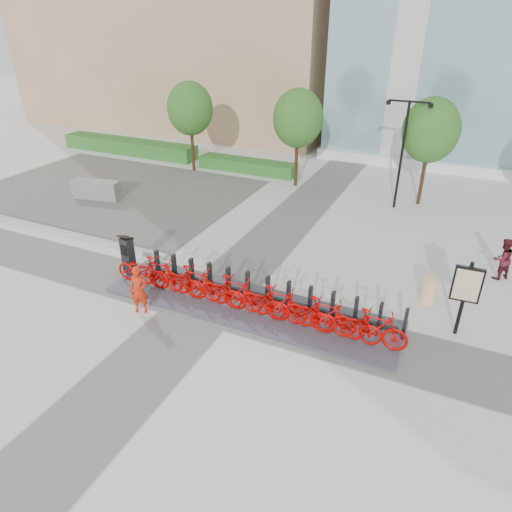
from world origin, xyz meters
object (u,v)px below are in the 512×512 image
at_px(bike_0, 141,270).
at_px(worker_red, 139,290).
at_px(pedestrian, 502,259).
at_px(construction_barrel, 429,290).
at_px(jersey_barrier, 96,190).
at_px(kiosk, 128,255).
at_px(map_sign, 466,288).

bearing_deg(bike_0, worker_red, -144.37).
distance_m(bike_0, worker_red, 1.63).
relative_size(pedestrian, construction_barrel, 1.66).
relative_size(bike_0, construction_barrel, 2.10).
distance_m(bike_0, construction_barrel, 9.54).
xyz_separation_m(pedestrian, construction_barrel, (-2.10, -2.70, -0.31)).
relative_size(worker_red, pedestrian, 1.03).
distance_m(pedestrian, jersey_barrier, 18.48).
bearing_deg(pedestrian, kiosk, -16.05).
bearing_deg(pedestrian, jersey_barrier, -40.35).
bearing_deg(pedestrian, bike_0, -12.61).
bearing_deg(kiosk, worker_red, -37.90).
bearing_deg(jersey_barrier, pedestrian, -11.63).
relative_size(kiosk, jersey_barrier, 0.61).
relative_size(kiosk, construction_barrel, 1.61).
distance_m(bike_0, map_sign, 10.20).
height_order(worker_red, construction_barrel, worker_red).
relative_size(worker_red, jersey_barrier, 0.65).
height_order(construction_barrel, map_sign, map_sign).
height_order(kiosk, worker_red, worker_red).
bearing_deg(bike_0, jersey_barrier, 51.18).
relative_size(bike_0, jersey_barrier, 0.80).
bearing_deg(worker_red, jersey_barrier, 118.82).
distance_m(worker_red, construction_barrel, 9.20).
bearing_deg(kiosk, jersey_barrier, 145.60).
relative_size(bike_0, pedestrian, 1.27).
height_order(kiosk, map_sign, map_sign).
bearing_deg(kiosk, construction_barrel, 20.49).
distance_m(kiosk, pedestrian, 13.14).
bearing_deg(construction_barrel, jersey_barrier, 170.02).
xyz_separation_m(bike_0, worker_red, (0.94, -1.31, 0.20)).
bearing_deg(jersey_barrier, bike_0, -49.88).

